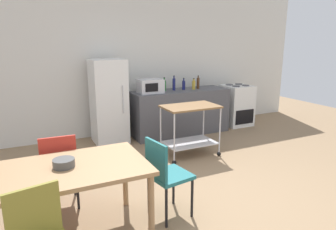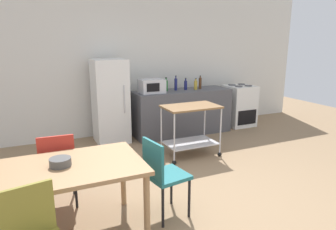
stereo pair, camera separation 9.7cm
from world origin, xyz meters
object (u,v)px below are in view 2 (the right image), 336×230
at_px(kitchen_cart, 191,122).
at_px(bottle_sparkling_water, 186,85).
at_px(refrigerator, 110,101).
at_px(chair_red, 57,165).
at_px(bottle_soy_sauce, 166,85).
at_px(bottle_sesame_oil, 176,84).
at_px(microwave, 152,86).
at_px(bottle_hot_sauce, 196,85).
at_px(chair_teal, 162,173).
at_px(stove_oven, 239,105).
at_px(fruit_bowl, 60,162).
at_px(dining_table, 62,175).
at_px(bottle_olive_oil, 200,83).

bearing_deg(kitchen_cart, bottle_sparkling_water, 66.11).
relative_size(refrigerator, kitchen_cart, 1.70).
bearing_deg(kitchen_cart, chair_red, -159.86).
distance_m(bottle_soy_sauce, bottle_sesame_oil, 0.21).
distance_m(microwave, bottle_hot_sauce, 0.96).
distance_m(chair_teal, bottle_soy_sauce, 3.05).
bearing_deg(bottle_soy_sauce, kitchen_cart, -95.44).
relative_size(chair_red, refrigerator, 0.57).
height_order(stove_oven, kitchen_cart, stove_oven).
relative_size(chair_teal, kitchen_cart, 0.98).
relative_size(kitchen_cart, fruit_bowl, 4.58).
height_order(kitchen_cart, bottle_hot_sauce, bottle_hot_sauce).
distance_m(kitchen_cart, microwave, 1.25).
height_order(dining_table, fruit_bowl, fruit_bowl).
xyz_separation_m(dining_table, bottle_sparkling_water, (2.69, 2.64, 0.33)).
bearing_deg(fruit_bowl, chair_teal, -3.86).
xyz_separation_m(stove_oven, bottle_hot_sauce, (-1.16, -0.05, 0.54)).
bearing_deg(bottle_sesame_oil, bottle_sparkling_water, -7.39).
bearing_deg(microwave, bottle_sparkling_water, 4.50).
bearing_deg(stove_oven, kitchen_cart, -147.74).
bearing_deg(refrigerator, fruit_bowl, -113.14).
bearing_deg(chair_teal, bottle_soy_sauce, -34.48).
xyz_separation_m(chair_teal, microwave, (0.93, 2.62, 0.51)).
height_order(stove_oven, bottle_sparkling_water, bottle_sparkling_water).
distance_m(refrigerator, kitchen_cart, 1.64).
bearing_deg(refrigerator, chair_teal, -93.10).
bearing_deg(bottle_olive_oil, chair_red, -146.63).
bearing_deg(chair_teal, microwave, -28.91).
distance_m(stove_oven, bottle_soy_sauce, 1.86).
bearing_deg(dining_table, chair_red, 89.31).
relative_size(dining_table, refrigerator, 0.97).
relative_size(chair_red, stove_oven, 0.97).
bearing_deg(bottle_hot_sauce, fruit_bowl, -138.48).
height_order(bottle_olive_oil, fruit_bowl, bottle_olive_oil).
bearing_deg(chair_red, bottle_hot_sauce, -143.26).
height_order(chair_red, kitchen_cart, chair_red).
height_order(chair_teal, fruit_bowl, chair_teal).
bearing_deg(refrigerator, kitchen_cart, -51.70).
relative_size(kitchen_cart, microwave, 1.98).
bearing_deg(chair_teal, chair_red, 45.61).
distance_m(kitchen_cart, fruit_bowl, 2.59).
bearing_deg(bottle_olive_oil, dining_table, -138.90).
bearing_deg(chair_teal, stove_oven, -58.14).
bearing_deg(refrigerator, microwave, -9.71).
bearing_deg(bottle_hot_sauce, kitchen_cart, -122.64).
bearing_deg(refrigerator, bottle_soy_sauce, -1.53).
distance_m(bottle_sesame_oil, bottle_hot_sauce, 0.42).
xyz_separation_m(bottle_soy_sauce, bottle_sparkling_water, (0.41, -0.04, -0.01)).
height_order(dining_table, microwave, microwave).
relative_size(microwave, fruit_bowl, 2.32).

